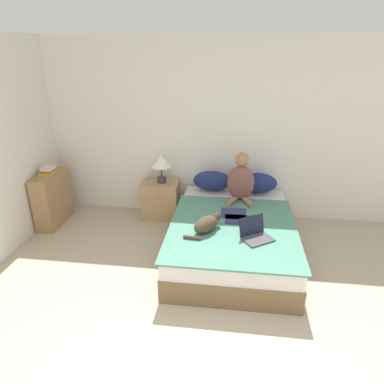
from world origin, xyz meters
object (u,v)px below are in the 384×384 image
Objects in this scene: pillow_near at (212,181)px; table_lamp at (161,163)px; bed at (232,236)px; person_sitting at (241,181)px; bookshelf at (53,199)px; pillow_far at (257,183)px; cat_tabby at (207,224)px; laptop_open at (256,234)px; book_stack_top at (48,171)px; nightstand at (161,200)px.

table_lamp is (-0.74, -0.02, 0.25)m from pillow_near.
bed is 0.78m from person_sitting.
bed is at bearing -39.00° from table_lamp.
bookshelf is at bearing 169.51° from bed.
table_lamp reaches higher than pillow_far.
person_sitting is at bearing 12.62° from cat_tabby.
person_sitting is at bearing 65.33° from laptop_open.
bed is at bearing -7.12° from cat_tabby.
laptop_open is 0.98× the size of table_lamp.
cat_tabby is at bearing -19.34° from bookshelf.
book_stack_top is (-2.83, 0.89, 0.28)m from laptop_open.
pillow_near is (-0.32, 0.88, 0.38)m from bed.
cat_tabby is (-0.37, -0.91, -0.19)m from person_sitting.
bookshelf is (-1.53, -0.38, -0.49)m from table_lamp.
nightstand is at bearing 141.78° from bed.
cat_tabby is at bearing -19.28° from book_stack_top.
pillow_far is at bearing 7.92° from book_stack_top.
laptop_open is 0.54× the size of bookshelf.
bookshelf is (-2.29, 0.80, -0.18)m from cat_tabby.
nightstand is at bearing 68.84° from cat_tabby.
pillow_near reaches higher than nightstand.
table_lamp is 1.76× the size of book_stack_top.
book_stack_top is at bearing -165.93° from table_lamp.
bed is 1.01m from pillow_near.
book_stack_top is at bearing -177.71° from person_sitting.
bed is 1.38m from nightstand.
table_lamp is at bearing -179.09° from pillow_far.
person_sitting is at bearing -13.62° from table_lamp.
cat_tabby is 1.02× the size of table_lamp.
book_stack_top reaches higher than pillow_near.
pillow_near is 2.31m from bookshelf.
table_lamp reaches higher than book_stack_top.
table_lamp reaches higher than laptop_open.
person_sitting is 0.87× the size of bookshelf.
nightstand is at bearing -178.98° from pillow_far.
table_lamp is at bearing -178.30° from pillow_near.
bookshelf is at bearing 105.70° from cat_tabby.
book_stack_top is (-1.52, -0.38, -0.06)m from table_lamp.
pillow_near is at bearing 36.29° from cat_tabby.
bed is 3.79× the size of pillow_near.
table_lamp is at bearing 141.00° from bed.
bed is 1.50m from table_lamp.
laptop_open reaches higher than cat_tabby.
pillow_far is at bearing 0.00° from pillow_near.
nightstand reaches higher than bed.
pillow_far reaches higher than cat_tabby.
pillow_near is at bearing 143.39° from person_sitting.
person_sitting is 2.69m from bookshelf.
pillow_far is 1.35× the size of laptop_open.
book_stack_top reaches higher than nightstand.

